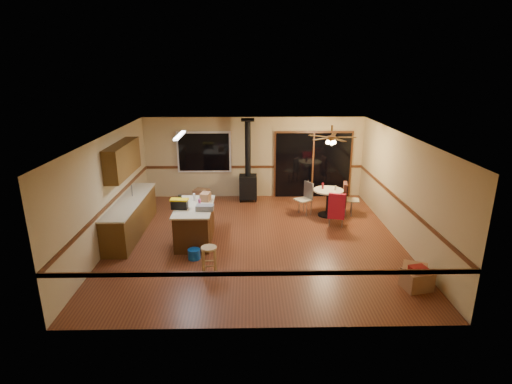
{
  "coord_description": "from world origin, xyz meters",
  "views": [
    {
      "loc": [
        -0.18,
        -9.09,
        4.12
      ],
      "look_at": [
        0.0,
        0.3,
        1.15
      ],
      "focal_mm": 28.0,
      "sensor_mm": 36.0,
      "label": 1
    }
  ],
  "objects_px": {
    "bar_stool": "(209,260)",
    "blue_bucket": "(194,254)",
    "wood_stove": "(248,179)",
    "box_corner_a": "(417,280)",
    "box_corner_b": "(414,274)",
    "chair_near": "(337,206)",
    "toolbox_grey": "(205,208)",
    "chair_right": "(346,195)",
    "dining_table": "(328,198)",
    "chair_left": "(306,195)",
    "box_under_window": "(202,195)",
    "kitchen_island": "(195,223)",
    "toolbox_black": "(180,205)"
  },
  "relations": [
    {
      "from": "bar_stool",
      "to": "chair_right",
      "type": "distance_m",
      "value": 4.96
    },
    {
      "from": "wood_stove",
      "to": "bar_stool",
      "type": "bearing_deg",
      "value": -99.68
    },
    {
      "from": "toolbox_black",
      "to": "wood_stove",
      "type": "bearing_deg",
      "value": 63.48
    },
    {
      "from": "box_corner_a",
      "to": "box_corner_b",
      "type": "bearing_deg",
      "value": 79.89
    },
    {
      "from": "dining_table",
      "to": "box_under_window",
      "type": "distance_m",
      "value": 4.06
    },
    {
      "from": "wood_stove",
      "to": "dining_table",
      "type": "height_order",
      "value": "wood_stove"
    },
    {
      "from": "wood_stove",
      "to": "chair_left",
      "type": "height_order",
      "value": "wood_stove"
    },
    {
      "from": "toolbox_black",
      "to": "box_corner_a",
      "type": "relative_size",
      "value": 0.75
    },
    {
      "from": "box_under_window",
      "to": "toolbox_black",
      "type": "bearing_deg",
      "value": -92.07
    },
    {
      "from": "toolbox_grey",
      "to": "box_corner_b",
      "type": "bearing_deg",
      "value": -22.59
    },
    {
      "from": "box_corner_a",
      "to": "box_corner_b",
      "type": "distance_m",
      "value": 0.24
    },
    {
      "from": "kitchen_island",
      "to": "chair_near",
      "type": "height_order",
      "value": "chair_near"
    },
    {
      "from": "kitchen_island",
      "to": "blue_bucket",
      "type": "bearing_deg",
      "value": -84.7
    },
    {
      "from": "dining_table",
      "to": "chair_left",
      "type": "relative_size",
      "value": 1.54
    },
    {
      "from": "bar_stool",
      "to": "blue_bucket",
      "type": "height_order",
      "value": "bar_stool"
    },
    {
      "from": "kitchen_island",
      "to": "chair_left",
      "type": "relative_size",
      "value": 3.05
    },
    {
      "from": "box_under_window",
      "to": "box_corner_b",
      "type": "distance_m",
      "value": 7.07
    },
    {
      "from": "kitchen_island",
      "to": "toolbox_black",
      "type": "xyz_separation_m",
      "value": [
        -0.31,
        -0.18,
        0.55
      ]
    },
    {
      "from": "bar_stool",
      "to": "blue_bucket",
      "type": "distance_m",
      "value": 0.79
    },
    {
      "from": "blue_bucket",
      "to": "box_corner_b",
      "type": "height_order",
      "value": "box_corner_b"
    },
    {
      "from": "toolbox_grey",
      "to": "chair_right",
      "type": "bearing_deg",
      "value": 28.13
    },
    {
      "from": "toolbox_grey",
      "to": "chair_near",
      "type": "height_order",
      "value": "toolbox_grey"
    },
    {
      "from": "box_corner_b",
      "to": "bar_stool",
      "type": "bearing_deg",
      "value": 173.87
    },
    {
      "from": "dining_table",
      "to": "chair_right",
      "type": "bearing_deg",
      "value": 9.4
    },
    {
      "from": "toolbox_black",
      "to": "chair_left",
      "type": "height_order",
      "value": "toolbox_black"
    },
    {
      "from": "blue_bucket",
      "to": "dining_table",
      "type": "xyz_separation_m",
      "value": [
        3.49,
        2.65,
        0.41
      ]
    },
    {
      "from": "toolbox_black",
      "to": "dining_table",
      "type": "height_order",
      "value": "toolbox_black"
    },
    {
      "from": "wood_stove",
      "to": "box_corner_a",
      "type": "height_order",
      "value": "wood_stove"
    },
    {
      "from": "kitchen_island",
      "to": "box_corner_a",
      "type": "distance_m",
      "value": 5.13
    },
    {
      "from": "box_corner_a",
      "to": "box_corner_b",
      "type": "relative_size",
      "value": 1.1
    },
    {
      "from": "dining_table",
      "to": "wood_stove",
      "type": "bearing_deg",
      "value": 148.44
    },
    {
      "from": "dining_table",
      "to": "chair_near",
      "type": "xyz_separation_m",
      "value": [
        0.05,
        -0.88,
        0.07
      ]
    },
    {
      "from": "wood_stove",
      "to": "chair_near",
      "type": "xyz_separation_m",
      "value": [
        2.34,
        -2.28,
        -0.13
      ]
    },
    {
      "from": "bar_stool",
      "to": "box_under_window",
      "type": "distance_m",
      "value": 4.81
    },
    {
      "from": "bar_stool",
      "to": "chair_right",
      "type": "height_order",
      "value": "chair_right"
    },
    {
      "from": "wood_stove",
      "to": "blue_bucket",
      "type": "distance_m",
      "value": 4.27
    },
    {
      "from": "box_corner_a",
      "to": "bar_stool",
      "type": "bearing_deg",
      "value": 170.54
    },
    {
      "from": "kitchen_island",
      "to": "chair_left",
      "type": "height_order",
      "value": "chair_left"
    },
    {
      "from": "toolbox_black",
      "to": "box_under_window",
      "type": "xyz_separation_m",
      "value": [
        0.12,
        3.28,
        -0.82
      ]
    },
    {
      "from": "chair_near",
      "to": "box_under_window",
      "type": "height_order",
      "value": "chair_near"
    },
    {
      "from": "chair_near",
      "to": "toolbox_grey",
      "type": "bearing_deg",
      "value": -162.2
    },
    {
      "from": "toolbox_black",
      "to": "box_under_window",
      "type": "height_order",
      "value": "toolbox_black"
    },
    {
      "from": "blue_bucket",
      "to": "box_corner_a",
      "type": "xyz_separation_m",
      "value": [
        4.47,
        -1.33,
        0.08
      ]
    },
    {
      "from": "dining_table",
      "to": "chair_right",
      "type": "relative_size",
      "value": 1.21
    },
    {
      "from": "chair_right",
      "to": "kitchen_island",
      "type": "bearing_deg",
      "value": -157.08
    },
    {
      "from": "bar_stool",
      "to": "box_under_window",
      "type": "height_order",
      "value": "bar_stool"
    },
    {
      "from": "kitchen_island",
      "to": "wood_stove",
      "type": "height_order",
      "value": "wood_stove"
    },
    {
      "from": "toolbox_black",
      "to": "bar_stool",
      "type": "xyz_separation_m",
      "value": [
        0.81,
        -1.47,
        -0.71
      ]
    },
    {
      "from": "toolbox_grey",
      "to": "box_corner_a",
      "type": "height_order",
      "value": "toolbox_grey"
    },
    {
      "from": "wood_stove",
      "to": "box_under_window",
      "type": "height_order",
      "value": "wood_stove"
    }
  ]
}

